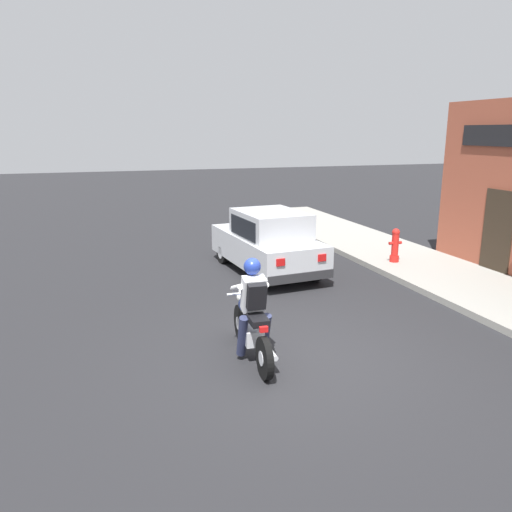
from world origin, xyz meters
TOP-DOWN VIEW (x-y plane):
  - ground_plane at (0.00, 0.00)m, footprint 80.00×80.00m
  - sidewalk_curb at (5.07, 3.00)m, footprint 2.60×22.00m
  - motorcycle_with_rider at (-0.70, 0.30)m, footprint 0.57×2.02m
  - car_hatchback at (1.18, 4.86)m, footprint 1.95×3.90m
  - fire_hydrant at (4.50, 4.28)m, footprint 0.36×0.24m

SIDE VIEW (x-z plane):
  - ground_plane at x=0.00m, z-range 0.00..0.00m
  - sidewalk_curb at x=5.07m, z-range 0.00..0.14m
  - fire_hydrant at x=4.50m, z-range 0.13..1.01m
  - motorcycle_with_rider at x=-0.70m, z-range -0.13..1.49m
  - car_hatchback at x=1.18m, z-range -0.02..1.55m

